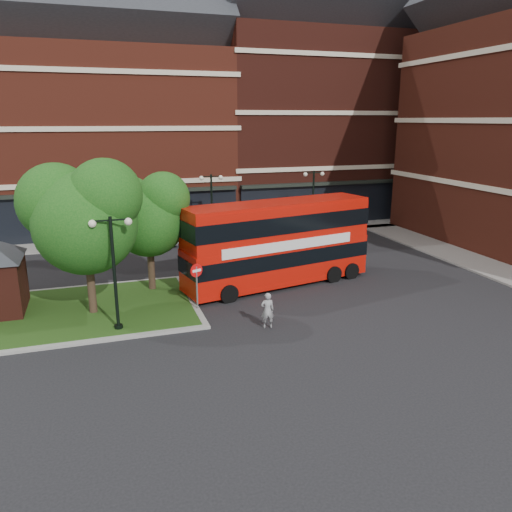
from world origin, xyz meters
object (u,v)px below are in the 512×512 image
object	(u,v)px
woman	(267,310)
car_white	(280,229)
bus	(278,238)
car_silver	(150,238)

from	to	relation	value
woman	car_white	xyz separation A→B (m)	(6.65, 15.91, -0.13)
car_white	woman	bearing A→B (deg)	155.75
bus	woman	world-z (taller)	bus
bus	car_silver	world-z (taller)	bus
woman	car_white	distance (m)	17.24
bus	woman	xyz separation A→B (m)	(-2.49, -5.41, -1.83)
car_silver	car_white	distance (m)	9.87
car_white	bus	bearing A→B (deg)	156.81
car_silver	car_white	bearing A→B (deg)	-87.75
woman	car_white	bearing A→B (deg)	-104.37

